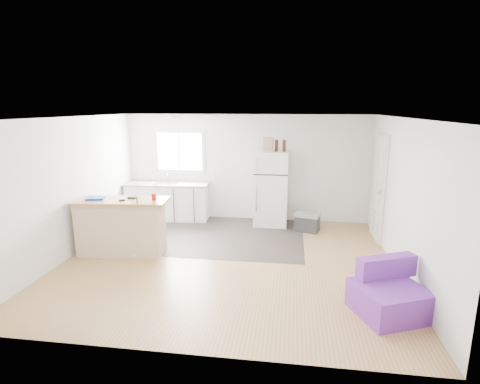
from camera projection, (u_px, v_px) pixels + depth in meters
name	position (u px, v px, depth m)	size (l,w,h in m)	color
room	(228.00, 192.00, 6.12)	(5.51, 5.01, 2.41)	olive
vinyl_zone	(204.00, 234.00, 7.69)	(4.05, 2.50, 0.00)	#302924
window	(180.00, 151.00, 8.65)	(1.18, 0.06, 0.98)	white
interior_door	(379.00, 188.00, 7.28)	(0.11, 0.92, 2.10)	white
ceiling_fixture	(176.00, 117.00, 7.17)	(0.30, 0.30, 0.07)	white
kitchen_cabinets	(168.00, 201.00, 8.65)	(1.94, 0.71, 1.12)	white
peninsula	(121.00, 226.00, 6.60)	(1.66, 0.76, 0.99)	#CCB193
refrigerator	(271.00, 188.00, 8.19)	(0.72, 0.69, 1.63)	white
cooler	(307.00, 222.00, 7.87)	(0.58, 0.48, 0.39)	#2D2D2F
purple_seat	(389.00, 295.00, 4.73)	(1.04, 1.04, 0.66)	#6C2F99
cleaner_jug	(151.00, 248.00, 6.56)	(0.18, 0.14, 0.35)	white
mop	(137.00, 245.00, 6.47)	(0.19, 0.32, 1.13)	green
red_cup	(154.00, 197.00, 6.45)	(0.08, 0.08, 0.12)	#B9170B
blue_tray	(96.00, 198.00, 6.51)	(0.30, 0.22, 0.04)	#1330B5
tool_a	(132.00, 198.00, 6.55)	(0.14, 0.05, 0.03)	black
tool_b	(122.00, 200.00, 6.40)	(0.10, 0.04, 0.03)	black
cardboard_box	(268.00, 144.00, 7.92)	(0.20, 0.10, 0.30)	#A17F5C
bottle_left	(277.00, 146.00, 7.93)	(0.07, 0.07, 0.25)	#361109
bottle_right	(284.00, 146.00, 7.90)	(0.07, 0.07, 0.25)	#361109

